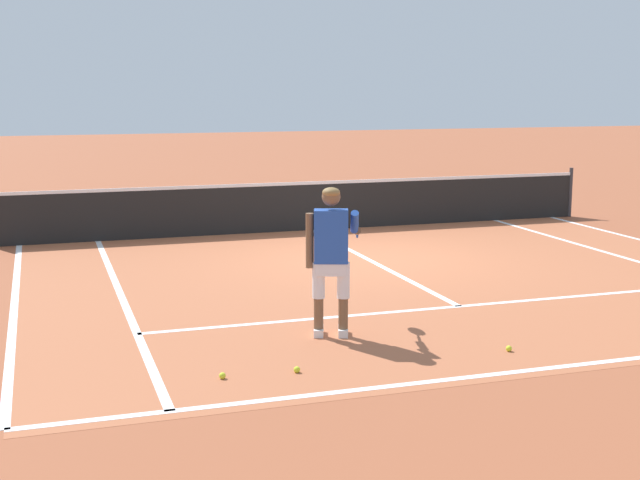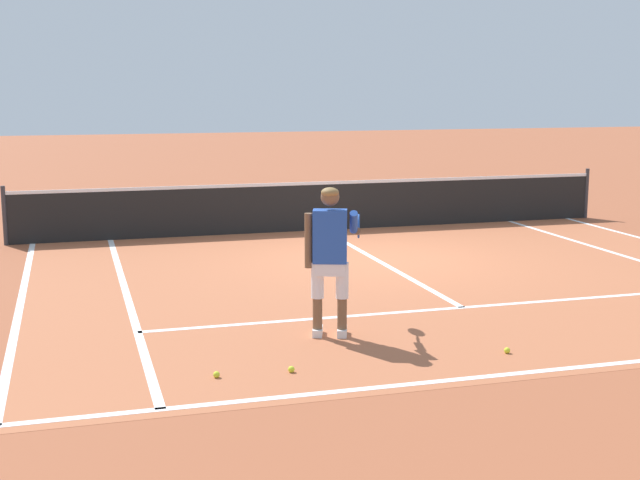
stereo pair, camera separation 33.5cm
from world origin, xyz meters
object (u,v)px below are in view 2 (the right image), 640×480
Objects in this scene: tennis_ball_near_feet at (507,350)px; tennis_ball_by_baseline at (216,375)px; tennis_player at (331,251)px; tennis_ball_mid_court at (291,369)px.

tennis_ball_by_baseline is (-3.12, 0.08, 0.00)m from tennis_ball_near_feet.
tennis_player is at bearing 144.07° from tennis_ball_near_feet.
tennis_ball_near_feet is at bearing -0.74° from tennis_ball_mid_court.
tennis_player is 25.95× the size of tennis_ball_mid_court.
tennis_player is 1.67m from tennis_ball_mid_court.
tennis_ball_near_feet is at bearing -35.93° from tennis_player.
tennis_ball_mid_court is at bearing -123.40° from tennis_player.
tennis_ball_by_baseline is 0.75m from tennis_ball_mid_court.
tennis_player is 25.95× the size of tennis_ball_by_baseline.
tennis_ball_near_feet is 2.37m from tennis_ball_mid_court.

